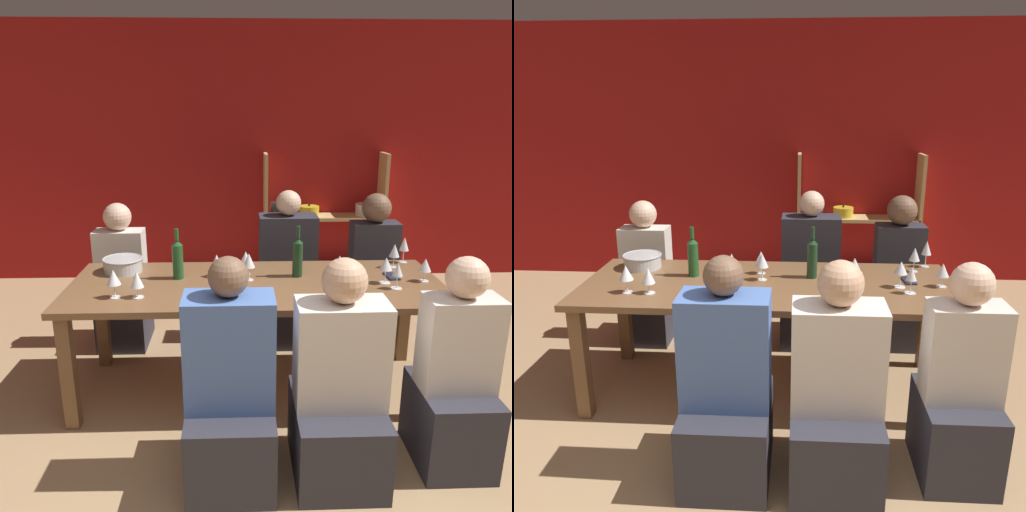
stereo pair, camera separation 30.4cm
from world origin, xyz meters
TOP-DOWN VIEW (x-y plane):
  - wall_back_red at (0.00, 3.83)m, footprint 8.80×0.06m
  - shelf_unit at (0.90, 3.63)m, footprint 1.29×0.30m
  - dining_table at (0.08, 1.40)m, footprint 2.39×0.93m
  - mixing_bowl at (-0.82, 1.67)m, footprint 0.27×0.27m
  - wine_bottle_green at (-0.43, 1.51)m, footprint 0.07×0.07m
  - wine_bottle_dark at (0.36, 1.53)m, footprint 0.07×0.07m
  - wine_glass_red_a at (-0.77, 1.18)m, footprint 0.08×0.08m
  - wine_glass_red_b at (0.03, 1.46)m, footprint 0.08×0.08m
  - wine_glass_red_c at (-0.63, 1.17)m, footprint 0.08×0.08m
  - wine_glass_white_a at (0.63, 1.48)m, footprint 0.08×0.08m
  - wine_glass_red_d at (1.06, 1.69)m, footprint 0.07×0.07m
  - wine_glass_red_e at (-0.18, 1.54)m, footprint 0.07×0.07m
  - wine_glass_red_f at (1.16, 1.81)m, footprint 0.07×0.07m
  - wine_glass_white_b at (0.90, 1.37)m, footprint 0.08×0.08m
  - wine_glass_red_g at (0.95, 1.26)m, footprint 0.07×0.07m
  - wine_glass_white_c at (0.02, 1.59)m, footprint 0.08×0.08m
  - wine_glass_white_d at (1.17, 1.39)m, footprint 0.08×0.08m
  - cell_phone at (0.98, 1.49)m, footprint 0.08×0.15m
  - person_near_a at (0.47, 0.59)m, footprint 0.45×0.56m
  - person_far_a at (0.36, 2.22)m, footprint 0.46×0.57m
  - person_near_b at (1.09, 0.66)m, footprint 0.38×0.47m
  - person_far_b at (1.06, 2.20)m, footprint 0.37×0.47m
  - person_near_c at (-0.08, 0.59)m, footprint 0.44×0.55m
  - person_far_c at (-0.95, 2.16)m, footprint 0.38×0.47m

SIDE VIEW (x-z plane):
  - person_near_a at x=0.47m, z-range -0.16..1.01m
  - person_near_c at x=-0.08m, z-range -0.17..1.02m
  - person_near_b at x=1.09m, z-range -0.15..1.00m
  - person_far_c at x=-0.95m, z-range -0.15..1.00m
  - person_far_a at x=0.36m, z-range -0.17..1.06m
  - person_far_b at x=1.06m, z-range -0.15..1.06m
  - shelf_unit at x=0.90m, z-range -0.21..1.19m
  - dining_table at x=0.08m, z-range 0.30..1.06m
  - cell_phone at x=0.98m, z-range 0.77..0.78m
  - mixing_bowl at x=-0.82m, z-range 0.77..0.87m
  - wine_glass_red_e at x=-0.18m, z-range 0.80..0.95m
  - wine_glass_white_d at x=1.17m, z-range 0.80..0.95m
  - wine_glass_red_c at x=-0.63m, z-range 0.79..0.96m
  - wine_glass_white_a at x=0.63m, z-range 0.80..0.95m
  - wine_glass_white_c at x=0.02m, z-range 0.80..0.96m
  - wine_glass_red_g at x=0.95m, z-range 0.80..0.97m
  - wine_glass_red_d at x=1.06m, z-range 0.80..0.97m
  - wine_glass_red_a at x=-0.77m, z-range 0.80..0.98m
  - wine_glass_white_b at x=0.90m, z-range 0.81..0.98m
  - wine_glass_red_b at x=0.03m, z-range 0.81..0.99m
  - wine_glass_red_f at x=1.16m, z-range 0.81..0.99m
  - wine_bottle_green at x=-0.43m, z-range 0.73..1.07m
  - wine_bottle_dark at x=0.36m, z-range 0.73..1.08m
  - wall_back_red at x=0.00m, z-range 0.00..2.70m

